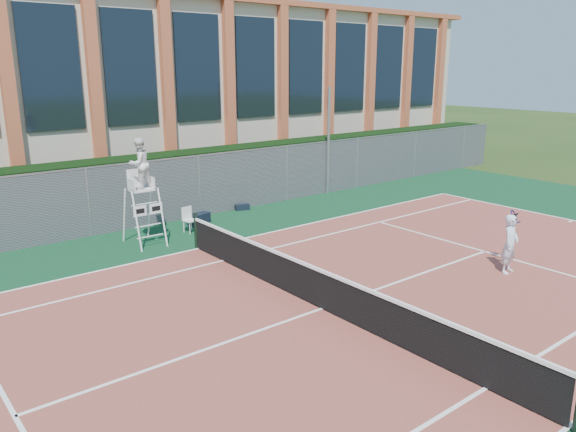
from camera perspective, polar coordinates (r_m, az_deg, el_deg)
ground at (r=12.75m, az=3.48°, el=-9.49°), size 120.00×120.00×0.00m
apron at (r=13.44m, az=0.60°, el=-8.11°), size 36.00×20.00×0.01m
tennis_court at (r=12.74m, az=3.49°, el=-9.41°), size 23.77×10.97×0.02m
tennis_net at (r=12.54m, az=3.52°, el=-7.26°), size 0.10×11.30×1.10m
fence at (r=19.50m, az=-14.07°, el=2.16°), size 40.00×0.06×2.20m
hedge at (r=20.58m, az=-15.48°, el=2.72°), size 40.00×1.40×2.20m
building at (r=27.67m, az=-22.68°, el=11.51°), size 45.00×10.60×8.22m
steel_pole at (r=23.72m, az=4.12°, el=7.55°), size 0.12×0.12×4.45m
umpire_chair at (r=17.28m, az=-14.87°, el=4.87°), size 0.91×1.41×3.28m
plastic_chair at (r=18.60m, az=-10.06°, el=-0.15°), size 0.45×0.45×0.84m
sports_bag_near at (r=19.59m, az=-9.05°, el=-0.27°), size 0.89×0.54×0.36m
sports_bag_far at (r=21.30m, az=-4.68°, el=0.91°), size 0.58×0.38×0.22m
tennis_player at (r=15.68m, az=21.65°, el=-2.63°), size 0.92×0.66×1.59m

